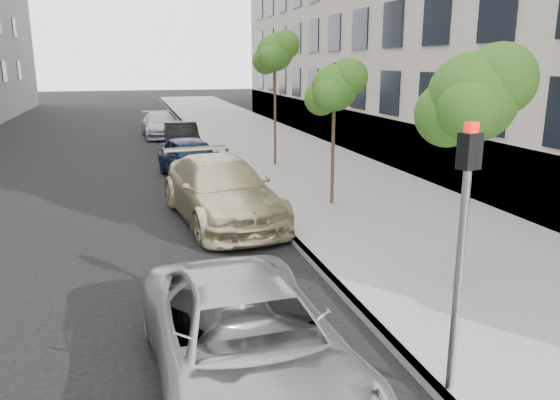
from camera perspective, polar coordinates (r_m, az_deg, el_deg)
name	(u,v)px	position (r m, az deg, el deg)	size (l,w,h in m)	color
ground	(320,361)	(8.22, 4.16, -16.41)	(160.00, 160.00, 0.00)	black
sidewalk	(251,135)	(31.64, -3.04, 6.76)	(6.40, 72.00, 0.14)	gray
curb	(197,137)	(31.13, -8.70, 6.50)	(0.15, 72.00, 0.14)	#9E9B93
tree_near	(474,97)	(9.93, 19.62, 10.10)	(1.83, 1.63, 4.37)	#38281C
tree_mid	(335,88)	(15.72, 5.80, 11.59)	(1.67, 1.47, 4.16)	#38281C
tree_far	(276,53)	(21.89, -0.47, 15.13)	(1.75, 1.55, 5.25)	#38281C
signal_pole	(463,231)	(6.82, 18.54, -3.07)	(0.28, 0.24, 3.39)	#939699
minivan	(247,342)	(7.20, -3.45, -14.63)	(2.36, 5.13, 1.43)	#A2A5A7
suv	(221,190)	(14.73, -6.16, 1.03)	(2.35, 5.78, 1.68)	#C9BD8F
sedan_blue	(191,158)	(20.29, -9.27, 4.34)	(1.79, 4.46, 1.52)	#101C38
sedan_black	(181,138)	(26.27, -10.27, 6.41)	(1.48, 4.26, 1.40)	black
sedan_rear	(160,125)	(32.10, -12.41, 7.67)	(1.93, 4.74, 1.37)	#A8A9B0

